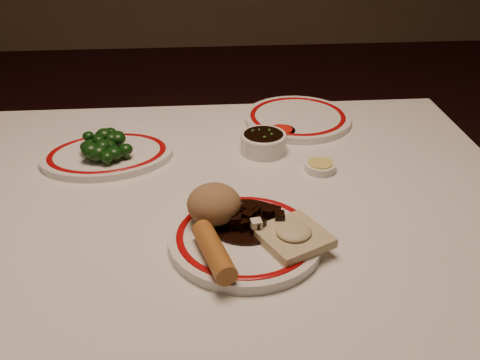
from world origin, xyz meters
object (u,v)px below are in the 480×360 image
at_px(spring_roll, 214,251).
at_px(broccoli_pile, 105,144).
at_px(dining_table, 210,238).
at_px(soy_bowl, 263,143).
at_px(stirfry_heap, 246,219).
at_px(broccoli_plate, 108,155).
at_px(fried_wonton, 293,236).
at_px(rice_mound, 214,204).
at_px(main_plate, 246,238).

distance_m(spring_roll, broccoli_pile, 0.42).
xyz_separation_m(dining_table, soy_bowl, (0.12, 0.18, 0.11)).
relative_size(stirfry_heap, broccoli_plate, 0.44).
distance_m(spring_roll, soy_bowl, 0.40).
bearing_deg(dining_table, fried_wonton, -51.74).
xyz_separation_m(dining_table, broccoli_plate, (-0.21, 0.17, 0.10)).
distance_m(dining_table, stirfry_heap, 0.17).
bearing_deg(soy_bowl, broccoli_pile, -177.08).
bearing_deg(broccoli_plate, fried_wonton, -45.01).
height_order(spring_roll, fried_wonton, spring_roll).
bearing_deg(spring_roll, broccoli_plate, 103.71).
distance_m(stirfry_heap, broccoli_plate, 0.39).
xyz_separation_m(rice_mound, stirfry_heap, (0.05, -0.01, -0.02)).
height_order(stirfry_heap, broccoli_pile, broccoli_pile).
xyz_separation_m(rice_mound, soy_bowl, (0.12, 0.28, -0.03)).
height_order(main_plate, stirfry_heap, stirfry_heap).
xyz_separation_m(main_plate, spring_roll, (-0.05, -0.06, 0.02)).
bearing_deg(broccoli_plate, spring_roll, -60.73).
height_order(broccoli_plate, soy_bowl, soy_bowl).
distance_m(dining_table, main_plate, 0.18).
bearing_deg(soy_bowl, spring_roll, -107.35).
bearing_deg(main_plate, dining_table, 111.90).
relative_size(spring_roll, broccoli_pile, 1.08).
bearing_deg(stirfry_heap, dining_table, 117.95).
bearing_deg(broccoli_plate, broccoli_pile, -92.66).
height_order(dining_table, rice_mound, rice_mound).
bearing_deg(broccoli_pile, spring_roll, -60.02).
height_order(dining_table, broccoli_pile, broccoli_pile).
bearing_deg(spring_roll, rice_mound, 71.96).
distance_m(rice_mound, stirfry_heap, 0.06).
relative_size(rice_mound, broccoli_pile, 0.78).
distance_m(main_plate, fried_wonton, 0.08).
xyz_separation_m(dining_table, fried_wonton, (0.13, -0.17, 0.12)).
bearing_deg(main_plate, fried_wonton, -18.18).
bearing_deg(dining_table, main_plate, -68.10).
relative_size(fried_wonton, broccoli_plate, 0.44).
distance_m(main_plate, broccoli_plate, 0.41).
bearing_deg(soy_bowl, fried_wonton, -88.72).
distance_m(rice_mound, soy_bowl, 0.30).
distance_m(fried_wonton, soy_bowl, 0.35).
relative_size(broccoli_plate, broccoli_pile, 2.62).
bearing_deg(dining_table, soy_bowl, 55.69).
height_order(stirfry_heap, broccoli_plate, stirfry_heap).
height_order(rice_mound, broccoli_pile, rice_mound).
relative_size(dining_table, fried_wonton, 8.99).
xyz_separation_m(spring_roll, broccoli_pile, (-0.21, 0.37, 0.00)).
bearing_deg(rice_mound, main_plate, -41.77).
height_order(main_plate, broccoli_pile, broccoli_pile).
xyz_separation_m(spring_roll, stirfry_heap, (0.06, 0.09, -0.01)).
distance_m(main_plate, stirfry_heap, 0.03).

